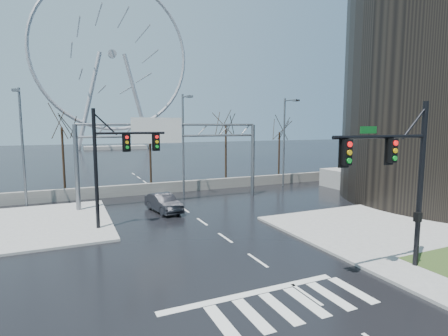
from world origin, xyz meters
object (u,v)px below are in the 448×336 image
signal_mast_near (402,170)px  car (163,203)px  sign_gantry (170,145)px  ferris_wheel (112,60)px  signal_mast_far (113,157)px

signal_mast_near → car: signal_mast_near is taller
car → sign_gantry: bearing=54.1°
ferris_wheel → car: ferris_wheel is taller
ferris_wheel → car: size_ratio=11.51×
signal_mast_far → car: 6.61m
signal_mast_near → sign_gantry: (-5.52, 19.00, 0.31)m
signal_mast_far → car: size_ratio=1.81×
signal_mast_far → ferris_wheel: ferris_wheel is taller
signal_mast_far → ferris_wheel: bearing=82.8°
signal_mast_near → signal_mast_far: (-11.01, 13.00, -0.04)m
sign_gantry → car: bearing=-116.0°
car → signal_mast_near: bearing=-76.8°
signal_mast_near → ferris_wheel: (-0.14, 99.04, 21.26)m
sign_gantry → ferris_wheel: ferris_wheel is taller
sign_gantry → ferris_wheel: 82.91m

